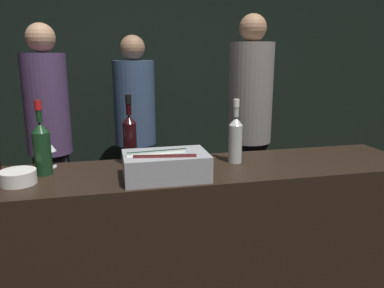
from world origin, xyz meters
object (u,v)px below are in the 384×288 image
person_in_hoodie (250,119)px  white_wine_bottle (235,137)px  red_wine_bottle_black_foil (130,137)px  ice_bin_with_bottles (164,164)px  red_wine_bottle_burgundy (42,146)px  person_blond_tee (49,129)px  person_grey_polo (135,124)px  bowl_white (18,177)px  wine_glass (46,146)px

person_in_hoodie → white_wine_bottle: bearing=-92.0°
red_wine_bottle_black_foil → white_wine_bottle: 0.55m
ice_bin_with_bottles → person_in_hoodie: bearing=52.9°
red_wine_bottle_burgundy → red_wine_bottle_black_foil: size_ratio=0.98×
ice_bin_with_bottles → person_in_hoodie: size_ratio=0.21×
red_wine_bottle_black_foil → white_wine_bottle: red_wine_bottle_black_foil is taller
white_wine_bottle → person_blond_tee: (-1.08, 1.15, -0.13)m
red_wine_bottle_black_foil → person_grey_polo: 1.40m
ice_bin_with_bottles → person_grey_polo: (-0.00, 1.64, -0.11)m
bowl_white → person_in_hoodie: person_in_hoodie is taller
wine_glass → white_wine_bottle: white_wine_bottle is taller
bowl_white → person_blond_tee: bearing=91.7°
person_in_hoodie → person_grey_polo: size_ratio=1.08×
red_wine_bottle_burgundy → red_wine_bottle_black_foil: red_wine_bottle_black_foil is taller
red_wine_bottle_burgundy → person_in_hoodie: person_in_hoodie is taller
ice_bin_with_bottles → person_blond_tee: bearing=117.1°
red_wine_bottle_burgundy → person_in_hoodie: size_ratio=0.19×
ice_bin_with_bottles → white_wine_bottle: white_wine_bottle is taller
wine_glass → person_in_hoodie: size_ratio=0.08×
red_wine_bottle_black_foil → person_in_hoodie: person_in_hoodie is taller
red_wine_bottle_burgundy → person_grey_polo: (0.55, 1.45, -0.18)m
bowl_white → wine_glass: (0.09, 0.23, 0.08)m
ice_bin_with_bottles → red_wine_bottle_burgundy: size_ratio=1.08×
person_grey_polo → white_wine_bottle: bearing=30.7°
white_wine_bottle → person_in_hoodie: person_in_hoodie is taller
ice_bin_with_bottles → white_wine_bottle: 0.45m
ice_bin_with_bottles → red_wine_bottle_burgundy: (-0.55, 0.19, 0.07)m
red_wine_bottle_burgundy → person_in_hoodie: (1.42, 0.97, -0.09)m
red_wine_bottle_black_foil → wine_glass: bearing=173.6°
white_wine_bottle → person_in_hoodie: size_ratio=0.18×
red_wine_bottle_burgundy → person_in_hoodie: 1.72m
person_grey_polo → red_wine_bottle_black_foil: bearing=9.6°
bowl_white → white_wine_bottle: bearing=5.8°
person_blond_tee → person_in_hoodie: bearing=-99.2°
person_in_hoodie → person_grey_polo: 1.00m
white_wine_bottle → person_in_hoodie: 1.09m
red_wine_bottle_black_foil → white_wine_bottle: size_ratio=1.08×
bowl_white → person_grey_polo: 1.69m
bowl_white → red_wine_bottle_burgundy: 0.18m
ice_bin_with_bottles → wine_glass: bearing=151.2°
ice_bin_with_bottles → person_in_hoodie: person_in_hoodie is taller
person_in_hoodie → bowl_white: bearing=-120.8°
person_blond_tee → wine_glass: bearing=-175.8°
person_blond_tee → person_grey_polo: size_ratio=1.04×
person_grey_polo → person_blond_tee: bearing=-49.9°
bowl_white → red_wine_bottle_black_foil: size_ratio=0.43×
bowl_white → person_grey_polo: bearing=67.9°
ice_bin_with_bottles → red_wine_bottle_black_foil: bearing=118.1°
wine_glass → red_wine_bottle_black_foil: 0.41m
bowl_white → person_in_hoodie: 1.86m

